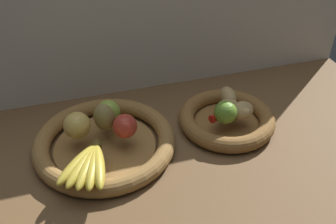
{
  "coord_description": "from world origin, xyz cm",
  "views": [
    {
      "loc": [
        -26.66,
        -78.09,
        70.03
      ],
      "look_at": [
        -2.57,
        1.75,
        8.56
      ],
      "focal_mm": 40.84,
      "sensor_mm": 36.0,
      "label": 1
    }
  ],
  "objects_px": {
    "apple_golden_left": "(77,125)",
    "apple_green_back": "(108,112)",
    "potato_large": "(228,107)",
    "banana_bunch_front": "(88,165)",
    "fruit_bowl_left": "(105,143)",
    "potato_back": "(228,97)",
    "fruit_bowl_right": "(227,119)",
    "potato_small": "(243,110)",
    "lime_near": "(226,112)",
    "chili_pepper": "(229,111)",
    "pear_brown": "(104,117)",
    "apple_red_right": "(125,126)"
  },
  "relations": [
    {
      "from": "fruit_bowl_left",
      "to": "lime_near",
      "type": "relative_size",
      "value": 5.93
    },
    {
      "from": "fruit_bowl_right",
      "to": "chili_pepper",
      "type": "height_order",
      "value": "chili_pepper"
    },
    {
      "from": "potato_back",
      "to": "banana_bunch_front",
      "type": "bearing_deg",
      "value": -159.83
    },
    {
      "from": "apple_golden_left",
      "to": "potato_large",
      "type": "height_order",
      "value": "apple_golden_left"
    },
    {
      "from": "lime_near",
      "to": "chili_pepper",
      "type": "relative_size",
      "value": 0.48
    },
    {
      "from": "pear_brown",
      "to": "potato_back",
      "type": "xyz_separation_m",
      "value": [
        0.37,
        0.01,
        -0.01
      ]
    },
    {
      "from": "fruit_bowl_right",
      "to": "potato_back",
      "type": "height_order",
      "value": "potato_back"
    },
    {
      "from": "banana_bunch_front",
      "to": "potato_back",
      "type": "height_order",
      "value": "potato_back"
    },
    {
      "from": "apple_red_right",
      "to": "potato_large",
      "type": "height_order",
      "value": "apple_red_right"
    },
    {
      "from": "fruit_bowl_left",
      "to": "potato_back",
      "type": "bearing_deg",
      "value": 6.35
    },
    {
      "from": "potato_large",
      "to": "banana_bunch_front",
      "type": "bearing_deg",
      "value": -164.21
    },
    {
      "from": "potato_back",
      "to": "potato_small",
      "type": "xyz_separation_m",
      "value": [
        0.01,
        -0.07,
        -0.0
      ]
    },
    {
      "from": "banana_bunch_front",
      "to": "lime_near",
      "type": "xyz_separation_m",
      "value": [
        0.39,
        0.08,
        0.02
      ]
    },
    {
      "from": "apple_red_right",
      "to": "potato_large",
      "type": "xyz_separation_m",
      "value": [
        0.3,
        0.02,
        -0.01
      ]
    },
    {
      "from": "banana_bunch_front",
      "to": "potato_back",
      "type": "xyz_separation_m",
      "value": [
        0.43,
        0.16,
        0.01
      ]
    },
    {
      "from": "pear_brown",
      "to": "potato_back",
      "type": "distance_m",
      "value": 0.37
    },
    {
      "from": "banana_bunch_front",
      "to": "chili_pepper",
      "type": "distance_m",
      "value": 0.43
    },
    {
      "from": "pear_brown",
      "to": "banana_bunch_front",
      "type": "xyz_separation_m",
      "value": [
        -0.06,
        -0.15,
        -0.02
      ]
    },
    {
      "from": "apple_golden_left",
      "to": "pear_brown",
      "type": "xyz_separation_m",
      "value": [
        0.07,
        0.01,
        0.0
      ]
    },
    {
      "from": "apple_red_right",
      "to": "potato_small",
      "type": "xyz_separation_m",
      "value": [
        0.33,
        -0.01,
        -0.01
      ]
    },
    {
      "from": "fruit_bowl_right",
      "to": "chili_pepper",
      "type": "xyz_separation_m",
      "value": [
        -0.0,
        -0.01,
        0.04
      ]
    },
    {
      "from": "apple_green_back",
      "to": "potato_back",
      "type": "height_order",
      "value": "apple_green_back"
    },
    {
      "from": "fruit_bowl_left",
      "to": "chili_pepper",
      "type": "xyz_separation_m",
      "value": [
        0.36,
        -0.01,
        0.04
      ]
    },
    {
      "from": "apple_red_right",
      "to": "potato_small",
      "type": "distance_m",
      "value": 0.33
    },
    {
      "from": "apple_red_right",
      "to": "apple_green_back",
      "type": "distance_m",
      "value": 0.08
    },
    {
      "from": "apple_red_right",
      "to": "chili_pepper",
      "type": "height_order",
      "value": "apple_red_right"
    },
    {
      "from": "banana_bunch_front",
      "to": "potato_small",
      "type": "distance_m",
      "value": 0.45
    },
    {
      "from": "potato_back",
      "to": "lime_near",
      "type": "height_order",
      "value": "lime_near"
    },
    {
      "from": "potato_large",
      "to": "lime_near",
      "type": "height_order",
      "value": "lime_near"
    },
    {
      "from": "potato_back",
      "to": "lime_near",
      "type": "relative_size",
      "value": 1.21
    },
    {
      "from": "fruit_bowl_right",
      "to": "apple_red_right",
      "type": "distance_m",
      "value": 0.31
    },
    {
      "from": "fruit_bowl_right",
      "to": "potato_back",
      "type": "xyz_separation_m",
      "value": [
        0.02,
        0.04,
        0.05
      ]
    },
    {
      "from": "potato_back",
      "to": "potato_small",
      "type": "distance_m",
      "value": 0.07
    },
    {
      "from": "apple_green_back",
      "to": "potato_large",
      "type": "height_order",
      "value": "apple_green_back"
    },
    {
      "from": "apple_green_back",
      "to": "lime_near",
      "type": "bearing_deg",
      "value": -17.02
    },
    {
      "from": "apple_golden_left",
      "to": "apple_green_back",
      "type": "height_order",
      "value": "apple_golden_left"
    },
    {
      "from": "fruit_bowl_right",
      "to": "apple_golden_left",
      "type": "height_order",
      "value": "apple_golden_left"
    },
    {
      "from": "fruit_bowl_right",
      "to": "apple_green_back",
      "type": "bearing_deg",
      "value": 170.22
    },
    {
      "from": "potato_large",
      "to": "pear_brown",
      "type": "bearing_deg",
      "value": 175.28
    },
    {
      "from": "apple_golden_left",
      "to": "potato_large",
      "type": "relative_size",
      "value": 1.11
    },
    {
      "from": "apple_golden_left",
      "to": "potato_back",
      "type": "relative_size",
      "value": 0.92
    },
    {
      "from": "banana_bunch_front",
      "to": "fruit_bowl_left",
      "type": "bearing_deg",
      "value": 64.82
    },
    {
      "from": "fruit_bowl_right",
      "to": "potato_small",
      "type": "distance_m",
      "value": 0.06
    },
    {
      "from": "fruit_bowl_right",
      "to": "lime_near",
      "type": "xyz_separation_m",
      "value": [
        -0.02,
        -0.04,
        0.06
      ]
    },
    {
      "from": "apple_red_right",
      "to": "lime_near",
      "type": "height_order",
      "value": "same"
    },
    {
      "from": "fruit_bowl_left",
      "to": "lime_near",
      "type": "xyz_separation_m",
      "value": [
        0.33,
        -0.04,
        0.06
      ]
    },
    {
      "from": "potato_large",
      "to": "potato_small",
      "type": "xyz_separation_m",
      "value": [
        0.03,
        -0.03,
        0.0
      ]
    },
    {
      "from": "potato_large",
      "to": "lime_near",
      "type": "bearing_deg",
      "value": -123.69
    },
    {
      "from": "pear_brown",
      "to": "chili_pepper",
      "type": "distance_m",
      "value": 0.35
    },
    {
      "from": "fruit_bowl_right",
      "to": "apple_green_back",
      "type": "distance_m",
      "value": 0.34
    }
  ]
}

